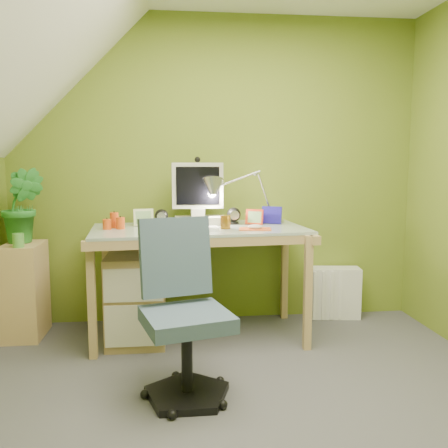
{
  "coord_description": "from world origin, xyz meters",
  "views": [
    {
      "loc": [
        -0.34,
        -2.16,
        1.26
      ],
      "look_at": [
        0.0,
        1.0,
        0.85
      ],
      "focal_mm": 38.0,
      "sensor_mm": 36.0,
      "label": 1
    }
  ],
  "objects": [
    {
      "name": "speaker_right",
      "position": [
        0.11,
        1.35,
        0.87
      ],
      "size": [
        0.11,
        0.11,
        0.13
      ],
      "primitive_type": null,
      "rotation": [
        0.0,
        0.0,
        -0.0
      ],
      "color": "black",
      "rests_on": "desk"
    },
    {
      "name": "slope_ceiling",
      "position": [
        -1.0,
        0.0,
        1.85
      ],
      "size": [
        1.1,
        3.2,
        1.1
      ],
      "primitive_type": "cube",
      "color": "white",
      "rests_on": "wall_left"
    },
    {
      "name": "mousepad",
      "position": [
        0.22,
        1.05,
        0.81
      ],
      "size": [
        0.24,
        0.19,
        0.01
      ],
      "primitive_type": "cube",
      "rotation": [
        0.0,
        0.0,
        -0.15
      ],
      "color": "#C34E1E",
      "rests_on": "desk"
    },
    {
      "name": "candle_cluster",
      "position": [
        -0.76,
        1.2,
        0.86
      ],
      "size": [
        0.15,
        0.14,
        0.11
      ],
      "primitive_type": null,
      "rotation": [
        0.0,
        0.0,
        -0.06
      ],
      "color": "#D24812",
      "rests_on": "desk"
    },
    {
      "name": "radiator",
      "position": [
        0.96,
        1.5,
        0.21
      ],
      "size": [
        0.43,
        0.21,
        0.41
      ],
      "primitive_type": "cube",
      "rotation": [
        0.0,
        0.0,
        -0.12
      ],
      "color": "silver",
      "rests_on": "floor"
    },
    {
      "name": "speaker_left",
      "position": [
        -0.43,
        1.35,
        0.86
      ],
      "size": [
        0.11,
        0.11,
        0.12
      ],
      "primitive_type": null,
      "rotation": [
        0.0,
        0.0,
        -0.07
      ],
      "color": "black",
      "rests_on": "desk"
    },
    {
      "name": "amber_tumbler",
      "position": [
        0.02,
        1.11,
        0.85
      ],
      "size": [
        0.09,
        0.09,
        0.09
      ],
      "primitive_type": "cylinder",
      "rotation": [
        0.0,
        0.0,
        0.24
      ],
      "color": "#946315",
      "rests_on": "desk"
    },
    {
      "name": "wall_back",
      "position": [
        0.0,
        1.6,
        1.2
      ],
      "size": [
        3.2,
        0.01,
        2.4
      ],
      "primitive_type": "cube",
      "color": "olive",
      "rests_on": "floor"
    },
    {
      "name": "potted_plant",
      "position": [
        -1.42,
        1.37,
        0.96
      ],
      "size": [
        0.3,
        0.25,
        0.54
      ],
      "primitive_type": "imported",
      "rotation": [
        0.0,
        0.0,
        0.02
      ],
      "color": "#28792A",
      "rests_on": "side_ledge"
    },
    {
      "name": "task_chair",
      "position": [
        -0.28,
        0.27,
        0.45
      ],
      "size": [
        0.61,
        0.61,
        0.9
      ],
      "primitive_type": null,
      "rotation": [
        0.0,
        0.0,
        0.27
      ],
      "color": "#3B4F62",
      "rests_on": "floor"
    },
    {
      "name": "photo_frame_green",
      "position": [
        -0.56,
        1.33,
        0.86
      ],
      "size": [
        0.15,
        0.04,
        0.12
      ],
      "primitive_type": "cube",
      "rotation": [
        0.0,
        0.0,
        0.15
      ],
      "color": "#BDCC8C",
      "rests_on": "desk"
    },
    {
      "name": "side_ledge",
      "position": [
        -1.42,
        1.32,
        0.34
      ],
      "size": [
        0.25,
        0.39,
        0.69
      ],
      "primitive_type": "cube",
      "color": "tan",
      "rests_on": "floor"
    },
    {
      "name": "floor",
      "position": [
        0.0,
        0.0,
        -0.01
      ],
      "size": [
        3.2,
        3.2,
        0.01
      ],
      "primitive_type": "cube",
      "color": "#49494E",
      "rests_on": "ground"
    },
    {
      "name": "desk_lamp",
      "position": [
        0.29,
        1.37,
        1.09
      ],
      "size": [
        0.57,
        0.34,
        0.58
      ],
      "primitive_type": null,
      "rotation": [
        0.0,
        0.0,
        -0.21
      ],
      "color": "#B2B1B6",
      "rests_on": "desk"
    },
    {
      "name": "mouse",
      "position": [
        0.22,
        1.05,
        0.82
      ],
      "size": [
        0.11,
        0.07,
        0.03
      ],
      "primitive_type": "ellipsoid",
      "rotation": [
        0.0,
        0.0,
        0.09
      ],
      "color": "silver",
      "rests_on": "mousepad"
    },
    {
      "name": "monitor",
      "position": [
        -0.16,
        1.37,
        1.08
      ],
      "size": [
        0.41,
        0.24,
        0.55
      ],
      "primitive_type": null,
      "rotation": [
        0.0,
        0.0,
        0.03
      ],
      "color": "#B6B5A4",
      "rests_on": "desk"
    },
    {
      "name": "green_cup",
      "position": [
        -1.4,
        1.17,
        0.73
      ],
      "size": [
        0.08,
        0.08,
        0.1
      ],
      "primitive_type": "cylinder",
      "rotation": [
        0.0,
        0.0,
        -0.02
      ],
      "color": "#5BA344",
      "rests_on": "side_ledge"
    },
    {
      "name": "wall_front",
      "position": [
        0.0,
        -1.6,
        1.2
      ],
      "size": [
        3.2,
        0.01,
        2.4
      ],
      "primitive_type": "cube",
      "color": "olive",
      "rests_on": "floor"
    },
    {
      "name": "photo_frame_red",
      "position": [
        0.26,
        1.31,
        0.86
      ],
      "size": [
        0.13,
        0.08,
        0.11
      ],
      "primitive_type": "cube",
      "rotation": [
        0.0,
        0.0,
        -0.48
      ],
      "color": "red",
      "rests_on": "desk"
    },
    {
      "name": "photo_frame_blue",
      "position": [
        0.4,
        1.35,
        0.87
      ],
      "size": [
        0.15,
        0.08,
        0.13
      ],
      "primitive_type": "cube",
      "rotation": [
        0.0,
        0.0,
        -0.43
      ],
      "color": "navy",
      "rests_on": "desk"
    },
    {
      "name": "desk",
      "position": [
        -0.16,
        1.19,
        0.4
      ],
      "size": [
        1.56,
        0.87,
        0.8
      ],
      "primitive_type": null,
      "rotation": [
        0.0,
        0.0,
        0.08
      ],
      "color": "tan",
      "rests_on": "floor"
    },
    {
      "name": "keyboard",
      "position": [
        -0.24,
        1.05,
        0.81
      ],
      "size": [
        0.41,
        0.14,
        0.02
      ],
      "primitive_type": "cube",
      "rotation": [
        0.0,
        0.0,
        0.03
      ],
      "color": "white",
      "rests_on": "desk"
    }
  ]
}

